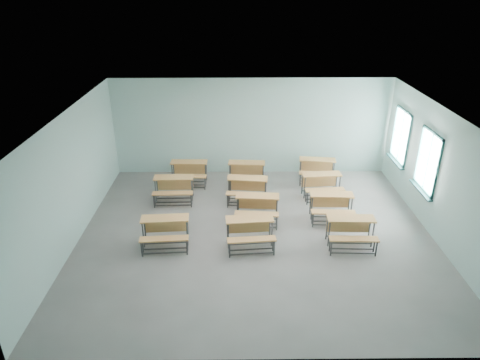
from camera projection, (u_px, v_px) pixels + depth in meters
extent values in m
cube|color=gray|center=(256.00, 235.00, 11.04)|extent=(9.00, 8.00, 0.02)
cube|color=white|center=(258.00, 114.00, 9.67)|extent=(9.00, 8.00, 0.02)
cube|color=#9EC5BF|center=(251.00, 127.00, 13.98)|extent=(9.00, 0.02, 3.20)
cube|color=#9EC5BF|center=(269.00, 286.00, 6.72)|extent=(9.00, 0.02, 3.20)
cube|color=#9EC5BF|center=(70.00, 179.00, 10.31)|extent=(0.02, 8.00, 3.20)
cube|color=#9EC5BF|center=(442.00, 178.00, 10.40)|extent=(0.02, 8.00, 3.20)
cube|color=#174242|center=(397.00, 159.00, 13.21)|extent=(0.06, 1.20, 0.06)
cube|color=#174242|center=(405.00, 111.00, 12.56)|extent=(0.06, 1.20, 0.06)
cube|color=#174242|center=(408.00, 142.00, 12.37)|extent=(0.06, 0.06, 1.60)
cube|color=#174242|center=(394.00, 130.00, 13.40)|extent=(0.06, 0.06, 1.60)
cube|color=#174242|center=(401.00, 136.00, 12.89)|extent=(0.04, 0.04, 1.48)
cube|color=#174242|center=(401.00, 136.00, 12.89)|extent=(0.04, 1.08, 0.04)
cube|color=#174242|center=(395.00, 161.00, 13.24)|extent=(0.14, 1.28, 0.04)
cube|color=white|center=(402.00, 136.00, 12.89)|extent=(0.01, 1.08, 1.48)
cube|color=#174242|center=(422.00, 188.00, 11.40)|extent=(0.06, 1.20, 0.06)
cube|color=#174242|center=(434.00, 133.00, 10.75)|extent=(0.06, 1.20, 0.06)
cube|color=#174242|center=(437.00, 170.00, 10.56)|extent=(0.06, 0.06, 1.60)
cube|color=#174242|center=(419.00, 153.00, 11.59)|extent=(0.06, 0.06, 1.60)
cube|color=#174242|center=(428.00, 161.00, 11.08)|extent=(0.04, 0.04, 1.48)
cube|color=#174242|center=(428.00, 161.00, 11.08)|extent=(0.04, 1.08, 0.04)
cube|color=#174242|center=(421.00, 190.00, 11.43)|extent=(0.14, 1.28, 0.04)
cube|color=white|center=(429.00, 161.00, 11.08)|extent=(0.01, 1.08, 1.48)
cube|color=#C78947|center=(165.00, 218.00, 10.40)|extent=(1.18, 0.46, 0.04)
cube|color=#C78947|center=(166.00, 225.00, 10.68)|extent=(1.10, 0.09, 0.40)
cylinder|color=#3D4043|center=(143.00, 235.00, 10.38)|extent=(0.04, 0.04, 0.69)
cylinder|color=#3D4043|center=(187.00, 234.00, 10.45)|extent=(0.04, 0.04, 0.69)
cylinder|color=#3D4043|center=(145.00, 229.00, 10.65)|extent=(0.04, 0.04, 0.69)
cylinder|color=#3D4043|center=(188.00, 227.00, 10.73)|extent=(0.04, 0.04, 0.69)
cube|color=#3D4043|center=(166.00, 243.00, 10.52)|extent=(1.06, 0.10, 0.03)
cube|color=#3D4043|center=(167.00, 236.00, 10.79)|extent=(1.06, 0.10, 0.03)
cube|color=#C78947|center=(164.00, 239.00, 10.10)|extent=(1.17, 0.31, 0.03)
cylinder|color=#3D4043|center=(142.00, 250.00, 10.07)|extent=(0.04, 0.04, 0.40)
cylinder|color=#3D4043|center=(187.00, 248.00, 10.15)|extent=(0.04, 0.04, 0.40)
cylinder|color=#3D4043|center=(143.00, 245.00, 10.24)|extent=(0.04, 0.04, 0.40)
cylinder|color=#3D4043|center=(187.00, 243.00, 10.31)|extent=(0.04, 0.04, 0.40)
cube|color=#3D4043|center=(165.00, 253.00, 10.16)|extent=(1.06, 0.10, 0.03)
cube|color=#3D4043|center=(165.00, 249.00, 10.33)|extent=(1.06, 0.10, 0.03)
cube|color=#C78947|center=(250.00, 219.00, 10.37)|extent=(1.19, 0.48, 0.04)
cube|color=#C78947|center=(249.00, 226.00, 10.66)|extent=(1.10, 0.11, 0.40)
cylinder|color=#3D4043|center=(228.00, 236.00, 10.34)|extent=(0.04, 0.04, 0.69)
cylinder|color=#3D4043|center=(272.00, 234.00, 10.43)|extent=(0.04, 0.04, 0.69)
cylinder|color=#3D4043|center=(228.00, 229.00, 10.62)|extent=(0.04, 0.04, 0.69)
cylinder|color=#3D4043|center=(270.00, 227.00, 10.71)|extent=(0.04, 0.04, 0.69)
cube|color=#3D4043|center=(250.00, 244.00, 10.49)|extent=(1.06, 0.12, 0.03)
cube|color=#3D4043|center=(249.00, 237.00, 10.77)|extent=(1.06, 0.12, 0.03)
cube|color=#C78947|center=(252.00, 239.00, 10.07)|extent=(1.17, 0.34, 0.03)
cylinder|color=#3D4043|center=(230.00, 251.00, 10.04)|extent=(0.04, 0.04, 0.40)
cylinder|color=#3D4043|center=(274.00, 248.00, 10.13)|extent=(0.04, 0.04, 0.40)
cylinder|color=#3D4043|center=(229.00, 246.00, 10.20)|extent=(0.04, 0.04, 0.40)
cylinder|color=#3D4043|center=(273.00, 244.00, 10.29)|extent=(0.04, 0.04, 0.40)
cube|color=#3D4043|center=(252.00, 254.00, 10.14)|extent=(1.06, 0.12, 0.03)
cube|color=#3D4043|center=(251.00, 249.00, 10.30)|extent=(1.06, 0.12, 0.03)
cube|color=#C78947|center=(351.00, 218.00, 10.39)|extent=(1.17, 0.43, 0.04)
cube|color=#C78947|center=(348.00, 225.00, 10.68)|extent=(1.10, 0.06, 0.40)
cylinder|color=#3D4043|center=(329.00, 234.00, 10.42)|extent=(0.04, 0.04, 0.69)
cylinder|color=#3D4043|center=(373.00, 235.00, 10.39)|extent=(0.04, 0.04, 0.69)
cylinder|color=#3D4043|center=(327.00, 228.00, 10.70)|extent=(0.04, 0.04, 0.69)
cylinder|color=#3D4043|center=(370.00, 228.00, 10.67)|extent=(0.04, 0.04, 0.69)
cube|color=#3D4043|center=(350.00, 243.00, 10.51)|extent=(1.06, 0.07, 0.03)
cube|color=#3D4043|center=(347.00, 236.00, 10.79)|extent=(1.06, 0.07, 0.03)
cube|color=#C78947|center=(354.00, 239.00, 10.09)|extent=(1.17, 0.28, 0.03)
cylinder|color=#3D4043|center=(331.00, 249.00, 10.12)|extent=(0.04, 0.04, 0.40)
cylinder|color=#3D4043|center=(376.00, 249.00, 10.09)|extent=(0.04, 0.04, 0.40)
cylinder|color=#3D4043|center=(330.00, 244.00, 10.28)|extent=(0.04, 0.04, 0.40)
cylinder|color=#3D4043|center=(374.00, 245.00, 10.26)|extent=(0.04, 0.04, 0.40)
cube|color=#3D4043|center=(353.00, 253.00, 10.16)|extent=(1.06, 0.07, 0.03)
cube|color=#3D4043|center=(352.00, 249.00, 10.32)|extent=(1.06, 0.07, 0.03)
cube|color=#C78947|center=(258.00, 196.00, 11.47)|extent=(1.19, 0.49, 0.04)
cube|color=#C78947|center=(258.00, 202.00, 11.76)|extent=(1.10, 0.11, 0.40)
cylinder|color=#3D4043|center=(237.00, 210.00, 11.52)|extent=(0.04, 0.04, 0.69)
cylinder|color=#3D4043|center=(277.00, 211.00, 11.45)|extent=(0.04, 0.04, 0.69)
cylinder|color=#3D4043|center=(238.00, 204.00, 11.80)|extent=(0.04, 0.04, 0.69)
cylinder|color=#3D4043|center=(277.00, 206.00, 11.73)|extent=(0.04, 0.04, 0.69)
cube|color=#3D4043|center=(257.00, 218.00, 11.59)|extent=(1.06, 0.12, 0.03)
cube|color=#3D4043|center=(257.00, 213.00, 11.87)|extent=(1.06, 0.12, 0.03)
cube|color=#C78947|center=(257.00, 214.00, 11.18)|extent=(1.17, 0.34, 0.03)
cylinder|color=#3D4043|center=(236.00, 222.00, 11.22)|extent=(0.04, 0.04, 0.40)
cylinder|color=#3D4043|center=(277.00, 224.00, 11.15)|extent=(0.04, 0.04, 0.40)
cylinder|color=#3D4043|center=(237.00, 218.00, 11.39)|extent=(0.04, 0.04, 0.40)
cylinder|color=#3D4043|center=(277.00, 220.00, 11.32)|extent=(0.04, 0.04, 0.40)
cube|color=#3D4043|center=(256.00, 227.00, 11.24)|extent=(1.06, 0.12, 0.03)
cube|color=#3D4043|center=(257.00, 223.00, 11.40)|extent=(1.06, 0.12, 0.03)
cube|color=#C78947|center=(332.00, 194.00, 11.55)|extent=(1.18, 0.45, 0.04)
cube|color=#C78947|center=(330.00, 201.00, 11.84)|extent=(1.10, 0.08, 0.40)
cylinder|color=#3D4043|center=(312.00, 208.00, 11.59)|extent=(0.04, 0.04, 0.69)
cylinder|color=#3D4043|center=(351.00, 209.00, 11.55)|extent=(0.04, 0.04, 0.69)
cylinder|color=#3D4043|center=(310.00, 203.00, 11.87)|extent=(0.04, 0.04, 0.69)
cylinder|color=#3D4043|center=(349.00, 204.00, 11.83)|extent=(0.04, 0.04, 0.69)
cube|color=#3D4043|center=(331.00, 217.00, 11.67)|extent=(1.06, 0.08, 0.03)
cube|color=#3D4043|center=(329.00, 211.00, 11.95)|extent=(1.06, 0.08, 0.03)
cube|color=#C78947|center=(333.00, 212.00, 11.26)|extent=(1.17, 0.30, 0.03)
cylinder|color=#3D4043|center=(313.00, 221.00, 11.29)|extent=(0.04, 0.04, 0.40)
cylinder|color=#3D4043|center=(354.00, 221.00, 11.25)|extent=(0.04, 0.04, 0.40)
cylinder|color=#3D4043|center=(312.00, 217.00, 11.45)|extent=(0.04, 0.04, 0.40)
cylinder|color=#3D4043|center=(352.00, 218.00, 11.41)|extent=(0.04, 0.04, 0.40)
cube|color=#3D4043|center=(333.00, 225.00, 11.32)|extent=(1.06, 0.08, 0.03)
cube|color=#3D4043|center=(332.00, 221.00, 11.48)|extent=(1.06, 0.08, 0.03)
cube|color=#C78947|center=(174.00, 177.00, 12.55)|extent=(1.17, 0.41, 0.04)
cube|color=#C78947|center=(175.00, 184.00, 12.83)|extent=(1.10, 0.04, 0.40)
cylinder|color=#3D4043|center=(156.00, 191.00, 12.55)|extent=(0.04, 0.04, 0.69)
cylinder|color=#3D4043|center=(192.00, 190.00, 12.58)|extent=(0.04, 0.04, 0.69)
cylinder|color=#3D4043|center=(157.00, 186.00, 12.83)|extent=(0.04, 0.04, 0.69)
cylinder|color=#3D4043|center=(193.00, 186.00, 12.86)|extent=(0.04, 0.04, 0.69)
cube|color=#3D4043|center=(174.00, 198.00, 12.67)|extent=(1.06, 0.05, 0.03)
cube|color=#3D4043|center=(175.00, 193.00, 12.95)|extent=(1.06, 0.05, 0.03)
cube|color=#C78947|center=(173.00, 193.00, 12.25)|extent=(1.16, 0.27, 0.03)
cylinder|color=#3D4043|center=(154.00, 202.00, 12.24)|extent=(0.04, 0.04, 0.40)
cylinder|color=#3D4043|center=(191.00, 201.00, 12.28)|extent=(0.04, 0.04, 0.40)
cylinder|color=#3D4043|center=(155.00, 199.00, 12.41)|extent=(0.04, 0.04, 0.40)
cylinder|color=#3D4043|center=(192.00, 198.00, 12.44)|extent=(0.04, 0.04, 0.40)
cube|color=#3D4043|center=(173.00, 205.00, 12.31)|extent=(1.06, 0.05, 0.03)
cube|color=#3D4043|center=(174.00, 202.00, 12.48)|extent=(1.06, 0.05, 0.03)
cube|color=#C78947|center=(248.00, 178.00, 12.50)|extent=(1.20, 0.52, 0.04)
cube|color=#C78947|center=(248.00, 185.00, 12.78)|extent=(1.09, 0.15, 0.40)
cylinder|color=#3D4043|center=(229.00, 191.00, 12.56)|extent=(0.04, 0.04, 0.69)
cylinder|color=#3D4043|center=(265.00, 192.00, 12.46)|extent=(0.04, 0.04, 0.69)
cylinder|color=#3D4043|center=(231.00, 186.00, 12.84)|extent=(0.04, 0.04, 0.69)
cylinder|color=#3D4043|center=(266.00, 188.00, 12.74)|extent=(0.04, 0.04, 0.69)
cube|color=#3D4043|center=(247.00, 199.00, 12.62)|extent=(1.06, 0.15, 0.03)
cube|color=#3D4043|center=(248.00, 194.00, 12.89)|extent=(1.06, 0.15, 0.03)
cube|color=#C78947|center=(246.00, 194.00, 12.20)|extent=(1.18, 0.38, 0.03)
cylinder|color=#3D4043|center=(227.00, 201.00, 12.26)|extent=(0.04, 0.04, 0.40)
cylinder|color=#3D4043|center=(264.00, 203.00, 12.16)|extent=(0.04, 0.04, 0.40)
cylinder|color=#3D4043|center=(228.00, 198.00, 12.43)|extent=(0.04, 0.04, 0.40)
cylinder|color=#3D4043|center=(265.00, 200.00, 12.33)|extent=(0.04, 0.04, 0.40)
cube|color=#3D4043|center=(246.00, 206.00, 12.26)|extent=(1.06, 0.15, 0.03)
cube|color=#3D4043|center=(246.00, 203.00, 12.43)|extent=(1.06, 0.15, 0.03)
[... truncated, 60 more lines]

